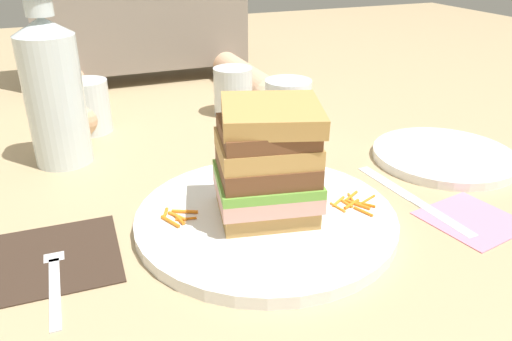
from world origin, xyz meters
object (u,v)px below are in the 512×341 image
empty_tumbler_0 (89,106)px  main_plate (266,218)px  napkin_dark (54,259)px  side_plate (444,156)px  sandwich (267,163)px  knife (415,200)px  napkin_pink (472,219)px  water_bottle (53,90)px  empty_tumbler_1 (233,91)px  fork (54,269)px  juice_glass (288,115)px

empty_tumbler_0 → main_plate: bearing=-67.9°
napkin_dark → side_plate: bearing=5.2°
sandwich → knife: bearing=-6.0°
main_plate → empty_tumbler_0: size_ratio=3.43×
napkin_dark → napkin_pink: (0.45, -0.10, -0.00)m
sandwich → empty_tumbler_0: (-0.16, 0.38, -0.03)m
water_bottle → napkin_pink: (0.43, -0.35, -0.11)m
main_plate → empty_tumbler_1: size_ratio=3.49×
knife → main_plate: bearing=173.9°
napkin_dark → fork: size_ratio=0.79×
empty_tumbler_0 → napkin_dark: bearing=-101.4°
empty_tumbler_0 → napkin_pink: (0.38, -0.47, -0.04)m
juice_glass → napkin_dark: bearing=-150.0°
fork → napkin_pink: size_ratio=1.69×
sandwich → water_bottle: size_ratio=0.54×
juice_glass → sandwich: bearing=-120.4°
napkin_pink → empty_tumbler_0: bearing=129.3°
sandwich → water_bottle: (-0.20, 0.27, 0.03)m
napkin_dark → fork: 0.02m
empty_tumbler_0 → empty_tumbler_1: (0.25, -0.01, -0.00)m
sandwich → empty_tumbler_1: 0.39m
main_plate → sandwich: (0.00, -0.00, 0.07)m
main_plate → knife: size_ratio=1.48×
napkin_pink → water_bottle: bearing=140.5°
napkin_dark → water_bottle: (0.03, 0.25, 0.11)m
empty_tumbler_1 → napkin_pink: bearing=-74.2°
sandwich → water_bottle: bearing=127.1°
water_bottle → empty_tumbler_0: size_ratio=2.79×
sandwich → water_bottle: water_bottle is taller
empty_tumbler_0 → side_plate: 0.57m
fork → water_bottle: size_ratio=0.69×
water_bottle → side_plate: 0.56m
main_plate → water_bottle: water_bottle is taller
empty_tumbler_1 → fork: bearing=-130.3°
napkin_dark → knife: size_ratio=0.65×
water_bottle → sandwich: bearing=-52.9°
main_plate → juice_glass: size_ratio=3.04×
main_plate → side_plate: main_plate is taller
main_plate → water_bottle: bearing=127.0°
main_plate → side_plate: size_ratio=1.45×
side_plate → empty_tumbler_1: bearing=124.8°
empty_tumbler_0 → napkin_pink: size_ratio=0.88×
juice_glass → napkin_pink: (0.09, -0.31, -0.04)m
knife → sandwich: bearing=174.0°
empty_tumbler_0 → side_plate: size_ratio=0.42×
knife → empty_tumbler_1: (-0.10, 0.40, 0.04)m
sandwich → empty_tumbler_1: bearing=75.9°
napkin_dark → juice_glass: juice_glass is taller
napkin_pink → juice_glass: bearing=106.8°
juice_glass → side_plate: bearing=-41.5°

